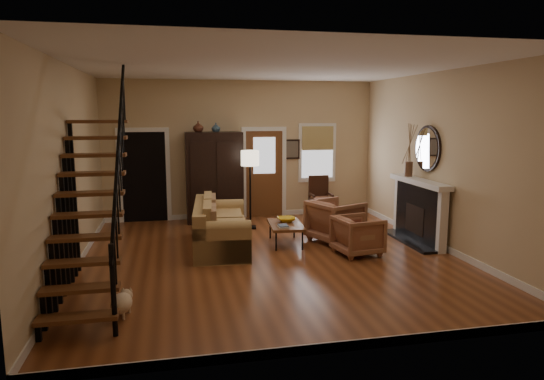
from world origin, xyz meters
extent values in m
plane|color=brown|center=(0.00, 0.00, 0.00)|extent=(7.00, 7.00, 0.00)
plane|color=white|center=(0.00, 0.00, 3.30)|extent=(7.00, 7.00, 0.00)
cube|color=#CFB285|center=(0.00, 3.50, 1.65)|extent=(6.50, 0.04, 3.30)
cube|color=#CFB285|center=(-3.25, 0.00, 1.65)|extent=(0.04, 7.00, 3.30)
cube|color=#CFB285|center=(3.25, 0.00, 1.65)|extent=(0.04, 7.00, 3.30)
cube|color=black|center=(-2.30, 3.65, 1.05)|extent=(1.00, 0.36, 2.10)
cube|color=brown|center=(0.55, 3.48, 1.05)|extent=(0.90, 0.06, 2.10)
cube|color=silver|center=(1.90, 3.47, 1.55)|extent=(0.96, 0.06, 1.46)
cube|color=black|center=(3.13, 0.50, 0.57)|extent=(0.24, 1.60, 1.15)
cube|color=white|center=(3.07, 0.50, 1.20)|extent=(0.30, 1.95, 0.10)
cylinder|color=silver|center=(3.20, 0.50, 1.85)|extent=(0.05, 0.90, 0.90)
imported|color=#4C2619|center=(-1.05, 3.05, 2.22)|extent=(0.24, 0.24, 0.25)
imported|color=#334C60|center=(-0.65, 3.05, 2.21)|extent=(0.20, 0.20, 0.21)
imported|color=yellow|center=(0.52, 1.00, 0.45)|extent=(0.36, 0.36, 0.09)
imported|color=brown|center=(1.58, -0.10, 0.35)|extent=(0.88, 0.87, 0.70)
imported|color=brown|center=(1.48, 0.83, 0.42)|extent=(1.19, 1.18, 0.84)
camera|label=1|loc=(-1.69, -8.09, 2.54)|focal=32.00mm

